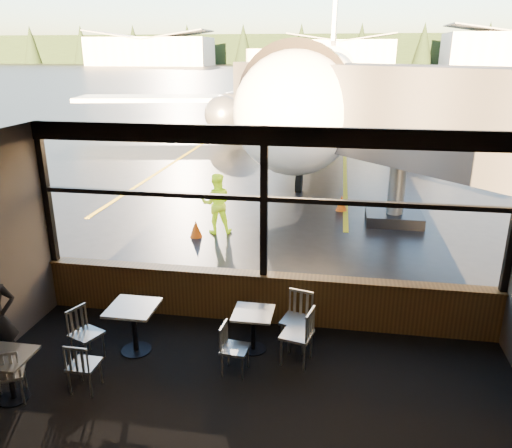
% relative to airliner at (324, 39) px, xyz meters
% --- Properties ---
extents(ground_plane, '(520.00, 520.00, 0.00)m').
position_rel_airliner_xyz_m(ground_plane, '(-0.09, 99.38, -5.31)').
color(ground_plane, black).
rests_on(ground_plane, ground).
extents(carpet_floor, '(8.00, 6.00, 0.01)m').
position_rel_airliner_xyz_m(carpet_floor, '(-0.09, -23.62, -5.30)').
color(carpet_floor, black).
rests_on(carpet_floor, ground).
extents(ceiling, '(8.00, 6.00, 0.04)m').
position_rel_airliner_xyz_m(ceiling, '(-0.09, -23.62, -1.81)').
color(ceiling, '#38332D').
rests_on(ceiling, ground).
extents(window_sill, '(8.00, 0.28, 0.90)m').
position_rel_airliner_xyz_m(window_sill, '(-0.09, -20.62, -4.86)').
color(window_sill, brown).
rests_on(window_sill, ground).
extents(window_header, '(8.00, 0.18, 0.30)m').
position_rel_airliner_xyz_m(window_header, '(-0.09, -20.62, -1.96)').
color(window_header, black).
rests_on(window_header, ground).
extents(mullion_left, '(0.12, 0.12, 2.60)m').
position_rel_airliner_xyz_m(mullion_left, '(-4.04, -20.62, -3.11)').
color(mullion_left, black).
rests_on(mullion_left, ground).
extents(mullion_centre, '(0.12, 0.12, 2.60)m').
position_rel_airliner_xyz_m(mullion_centre, '(-0.09, -20.62, -3.11)').
color(mullion_centre, black).
rests_on(mullion_centre, ground).
extents(window_transom, '(8.00, 0.10, 0.08)m').
position_rel_airliner_xyz_m(window_transom, '(-0.09, -20.62, -3.01)').
color(window_transom, black).
rests_on(window_transom, ground).
extents(airliner, '(29.59, 35.27, 10.62)m').
position_rel_airliner_xyz_m(airliner, '(0.00, 0.00, 0.00)').
color(airliner, white).
rests_on(airliner, ground_plane).
extents(jet_bridge, '(9.39, 11.48, 5.01)m').
position_rel_airliner_xyz_m(jet_bridge, '(3.51, -15.12, -2.80)').
color(jet_bridge, '#2A2A2D').
rests_on(jet_bridge, ground_plane).
extents(cafe_table_near, '(0.63, 0.63, 0.69)m').
position_rel_airliner_xyz_m(cafe_table_near, '(-0.12, -21.57, -4.96)').
color(cafe_table_near, '#A5A097').
rests_on(cafe_table_near, carpet_floor).
extents(cafe_table_mid, '(0.74, 0.74, 0.81)m').
position_rel_airliner_xyz_m(cafe_table_mid, '(-1.99, -21.92, -4.90)').
color(cafe_table_mid, '#A49F97').
rests_on(cafe_table_mid, carpet_floor).
extents(cafe_table_left, '(0.64, 0.64, 0.70)m').
position_rel_airliner_xyz_m(cafe_table_left, '(-3.22, -23.33, -4.96)').
color(cafe_table_left, gray).
rests_on(cafe_table_left, carpet_floor).
extents(chair_near_e, '(0.62, 0.62, 0.95)m').
position_rel_airliner_xyz_m(chair_near_e, '(0.60, -21.79, -4.84)').
color(chair_near_e, beige).
rests_on(chair_near_e, carpet_floor).
extents(chair_near_w, '(0.48, 0.48, 0.81)m').
position_rel_airliner_xyz_m(chair_near_w, '(-0.28, -22.22, -4.90)').
color(chair_near_w, '#B0AB9F').
rests_on(chair_near_w, carpet_floor).
extents(chair_near_n, '(0.63, 0.63, 0.95)m').
position_rel_airliner_xyz_m(chair_near_n, '(0.56, -21.36, -4.84)').
color(chair_near_n, beige).
rests_on(chair_near_n, carpet_floor).
extents(chair_mid_s, '(0.45, 0.45, 0.82)m').
position_rel_airliner_xyz_m(chair_mid_s, '(-2.31, -22.96, -4.90)').
color(chair_mid_s, '#ACA89B').
rests_on(chair_mid_s, carpet_floor).
extents(chair_mid_w, '(0.62, 0.62, 0.87)m').
position_rel_airliner_xyz_m(chair_mid_w, '(-2.64, -22.24, -4.87)').
color(chair_mid_w, '#AAA699').
rests_on(chair_mid_w, carpet_floor).
extents(chair_left_s, '(0.65, 0.65, 0.88)m').
position_rel_airliner_xyz_m(chair_left_s, '(-3.23, -23.35, -4.87)').
color(chair_left_s, beige).
rests_on(chair_left_s, carpet_floor).
extents(ground_crew, '(0.92, 0.79, 1.63)m').
position_rel_airliner_xyz_m(ground_crew, '(-2.03, -16.16, -4.49)').
color(ground_crew, '#BFF219').
rests_on(ground_crew, ground_plane).
extents(cone_nose, '(0.34, 0.34, 0.48)m').
position_rel_airliner_xyz_m(cone_nose, '(1.27, -13.62, -5.07)').
color(cone_nose, '#ED6107').
rests_on(cone_nose, ground_plane).
extents(cone_wing, '(0.40, 0.40, 0.56)m').
position_rel_airliner_xyz_m(cone_wing, '(-6.19, 0.01, -5.03)').
color(cone_wing, '#E85D07').
rests_on(cone_wing, ground_plane).
extents(hangar_left, '(45.00, 18.00, 11.00)m').
position_rel_airliner_xyz_m(hangar_left, '(-70.09, 159.38, 0.19)').
color(hangar_left, silver).
rests_on(hangar_left, ground_plane).
extents(hangar_mid, '(38.00, 15.00, 10.00)m').
position_rel_airliner_xyz_m(hangar_mid, '(-0.09, 164.38, -0.31)').
color(hangar_mid, silver).
rests_on(hangar_mid, ground_plane).
extents(fuel_tank_a, '(8.00, 8.00, 6.00)m').
position_rel_airliner_xyz_m(fuel_tank_a, '(-30.09, 161.38, -2.31)').
color(fuel_tank_a, silver).
rests_on(fuel_tank_a, ground_plane).
extents(fuel_tank_b, '(8.00, 8.00, 6.00)m').
position_rel_airliner_xyz_m(fuel_tank_b, '(-20.09, 161.38, -2.31)').
color(fuel_tank_b, silver).
rests_on(fuel_tank_b, ground_plane).
extents(fuel_tank_c, '(8.00, 8.00, 6.00)m').
position_rel_airliner_xyz_m(fuel_tank_c, '(-10.09, 161.38, -2.31)').
color(fuel_tank_c, silver).
rests_on(fuel_tank_c, ground_plane).
extents(treeline, '(360.00, 3.00, 12.00)m').
position_rel_airliner_xyz_m(treeline, '(-0.09, 189.38, 0.69)').
color(treeline, black).
rests_on(treeline, ground_plane).
extents(cone_extra, '(0.32, 0.32, 0.45)m').
position_rel_airliner_xyz_m(cone_extra, '(-2.50, -16.60, -5.08)').
color(cone_extra, '#E03E07').
rests_on(cone_extra, ground_plane).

